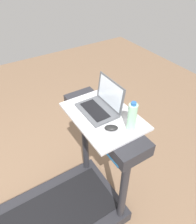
# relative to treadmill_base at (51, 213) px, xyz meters

# --- Properties ---
(treadmill_base) EXTENTS (0.90, 1.64, 1.18)m
(treadmill_base) POSITION_rel_treadmill_base_xyz_m (0.00, 0.00, 0.00)
(treadmill_base) COLOR #28282D
(treadmill_base) RESTS_ON ground
(desk_board) EXTENTS (0.66, 0.47, 0.02)m
(desk_board) POSITION_rel_treadmill_base_xyz_m (0.00, 0.59, 0.97)
(desk_board) COLOR silver
(desk_board) RESTS_ON treadmill_base
(laptop) EXTENTS (0.33, 0.26, 0.25)m
(laptop) POSITION_rel_treadmill_base_xyz_m (-0.07, 0.61, 1.03)
(laptop) COLOR #515459
(laptop) RESTS_ON desk_board
(computer_mouse) EXTENTS (0.11, 0.12, 0.03)m
(computer_mouse) POSITION_rel_treadmill_base_xyz_m (0.17, 0.55, 1.00)
(computer_mouse) COLOR black
(computer_mouse) RESTS_ON desk_board
(water_bottle) EXTENTS (0.07, 0.07, 0.24)m
(water_bottle) POSITION_rel_treadmill_base_xyz_m (0.24, 0.68, 1.09)
(water_bottle) COLOR #9EDBB2
(water_bottle) RESTS_ON desk_board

